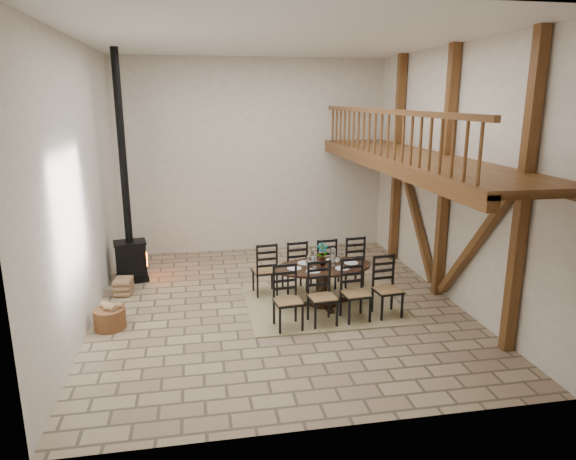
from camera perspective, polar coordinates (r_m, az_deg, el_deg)
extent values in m
plane|color=tan|center=(10.32, -1.09, -8.30)|extent=(8.00, 8.00, 0.00)
cube|color=silver|center=(13.56, -3.90, 8.11)|extent=(7.00, 0.02, 5.00)
cube|color=silver|center=(5.80, 5.18, -0.48)|extent=(7.00, 0.02, 5.00)
cube|color=silver|center=(9.72, -22.05, 4.58)|extent=(0.02, 8.00, 5.00)
cube|color=silver|center=(10.76, 17.67, 5.81)|extent=(0.02, 8.00, 5.00)
cube|color=white|center=(9.57, -1.24, 20.50)|extent=(7.00, 8.00, 0.02)
cube|color=brown|center=(8.59, 24.67, 3.14)|extent=(0.18, 0.18, 5.00)
cube|color=brown|center=(10.70, 17.10, 5.81)|extent=(0.18, 0.18, 5.00)
cube|color=brown|center=(12.95, 12.06, 7.53)|extent=(0.18, 0.18, 5.00)
cube|color=brown|center=(9.85, 19.92, -1.68)|extent=(0.14, 2.16, 2.54)
cube|color=brown|center=(12.00, 14.02, 1.55)|extent=(0.14, 2.16, 2.54)
cube|color=brown|center=(10.66, 17.22, 7.40)|extent=(0.20, 7.80, 0.20)
cube|color=brown|center=(10.36, 13.87, 7.72)|extent=(1.60, 7.80, 0.12)
cube|color=brown|center=(10.11, 10.18, 7.18)|extent=(0.18, 7.80, 0.22)
cube|color=brown|center=(10.04, 10.44, 12.85)|extent=(0.09, 7.60, 0.09)
cube|color=brown|center=(10.06, 10.33, 10.46)|extent=(0.06, 7.60, 0.86)
cube|color=tan|center=(10.36, 3.85, -8.19)|extent=(3.00, 2.50, 0.02)
ellipsoid|color=black|center=(10.08, 3.93, -4.10)|extent=(2.07, 1.38, 0.04)
cylinder|color=black|center=(10.22, 3.89, -6.25)|extent=(0.19, 0.19, 0.73)
cylinder|color=black|center=(10.34, 3.86, -7.98)|extent=(0.60, 0.60, 0.06)
cube|color=olive|center=(9.12, 0.00, -7.93)|extent=(0.52, 0.50, 0.04)
cube|color=black|center=(9.23, 0.00, -9.47)|extent=(0.50, 0.50, 0.50)
cube|color=black|center=(9.20, -0.36, -5.72)|extent=(0.41, 0.09, 0.65)
cube|color=olive|center=(9.31, 3.85, -7.49)|extent=(0.52, 0.50, 0.04)
cube|color=black|center=(9.42, 3.83, -9.00)|extent=(0.50, 0.50, 0.50)
cube|color=black|center=(9.38, 3.46, -5.33)|extent=(0.41, 0.09, 0.65)
cube|color=olive|center=(9.54, 7.53, -7.03)|extent=(0.52, 0.50, 0.04)
cube|color=black|center=(9.64, 7.48, -8.52)|extent=(0.50, 0.50, 0.50)
cube|color=black|center=(9.61, 7.10, -4.93)|extent=(0.41, 0.09, 0.65)
cube|color=olive|center=(9.81, 11.01, -6.58)|extent=(0.52, 0.50, 0.04)
cube|color=black|center=(9.91, 10.94, -8.02)|extent=(0.50, 0.50, 0.50)
cube|color=black|center=(9.88, 10.56, -4.53)|extent=(0.41, 0.09, 0.65)
cube|color=olive|center=(10.68, -2.60, -4.55)|extent=(0.52, 0.50, 0.04)
cube|color=black|center=(10.77, -2.58, -5.89)|extent=(0.50, 0.50, 0.50)
cube|color=black|center=(10.40, -2.35, -3.32)|extent=(0.41, 0.09, 0.65)
cube|color=olive|center=(10.84, 0.73, -4.24)|extent=(0.52, 0.50, 0.04)
cube|color=black|center=(10.93, 0.72, -5.57)|extent=(0.50, 0.50, 0.50)
cube|color=black|center=(10.57, 1.06, -3.02)|extent=(0.41, 0.09, 0.65)
cube|color=olive|center=(11.04, 3.94, -3.93)|extent=(0.52, 0.50, 0.04)
cube|color=black|center=(11.13, 3.92, -5.24)|extent=(0.50, 0.50, 0.50)
cube|color=black|center=(10.77, 4.35, -2.72)|extent=(0.41, 0.09, 0.65)
cube|color=olive|center=(11.27, 7.03, -3.62)|extent=(0.52, 0.50, 0.04)
cube|color=black|center=(11.36, 6.99, -4.90)|extent=(0.50, 0.50, 0.50)
cube|color=black|center=(11.00, 7.50, -2.43)|extent=(0.41, 0.09, 0.65)
cube|color=silver|center=(10.07, 3.93, -3.96)|extent=(1.58, 0.91, 0.01)
cube|color=white|center=(10.05, 3.94, -3.51)|extent=(1.00, 0.42, 0.18)
cylinder|color=white|center=(9.96, 2.90, -3.17)|extent=(0.12, 0.12, 0.34)
cylinder|color=white|center=(10.09, 4.98, -2.98)|extent=(0.12, 0.12, 0.34)
cylinder|color=white|center=(9.99, 2.89, -3.66)|extent=(0.06, 0.06, 0.16)
cylinder|color=white|center=(10.12, 4.97, -3.46)|extent=(0.06, 0.06, 0.16)
imported|color=#4C723F|center=(10.06, 3.85, -2.68)|extent=(0.25, 0.19, 0.45)
cube|color=black|center=(12.15, -16.91, -5.10)|extent=(0.78, 0.65, 0.11)
cube|color=black|center=(12.02, -17.06, -3.16)|extent=(0.72, 0.59, 0.76)
cube|color=#FF590C|center=(12.04, -15.47, -3.02)|extent=(0.07, 0.30, 0.30)
cube|color=black|center=(11.91, -17.20, -1.33)|extent=(0.77, 0.64, 0.04)
cylinder|color=black|center=(11.54, -17.96, 8.60)|extent=(0.16, 0.16, 4.09)
cylinder|color=brown|center=(9.79, -19.19, -9.29)|extent=(0.56, 0.56, 0.37)
cube|color=tan|center=(9.70, -19.30, -8.06)|extent=(0.30, 0.30, 0.11)
cube|color=tan|center=(11.31, -17.81, -5.98)|extent=(0.38, 0.50, 0.35)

